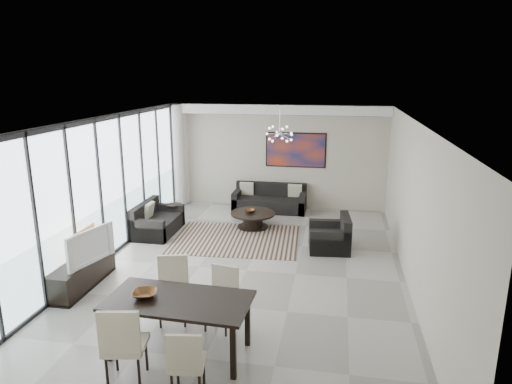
% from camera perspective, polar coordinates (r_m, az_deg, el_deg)
% --- Properties ---
extents(room_shell, '(6.00, 9.00, 2.90)m').
position_cam_1_polar(room_shell, '(8.43, 1.82, -0.99)').
color(room_shell, '#A8A39B').
rests_on(room_shell, ground).
extents(window_wall, '(0.37, 8.95, 2.90)m').
position_cam_1_polar(window_wall, '(9.48, -18.42, 0.13)').
color(window_wall, silver).
rests_on(window_wall, floor).
extents(soffit, '(5.98, 0.40, 0.26)m').
position_cam_1_polar(soffit, '(12.48, 2.70, 10.28)').
color(soffit, white).
rests_on(soffit, room_shell).
extents(painting, '(1.68, 0.04, 0.98)m').
position_cam_1_polar(painting, '(12.73, 4.98, 5.24)').
color(painting, '#B63C19').
rests_on(painting, room_shell).
extents(chandelier, '(0.66, 0.66, 0.71)m').
position_cam_1_polar(chandelier, '(10.71, 2.99, 7.28)').
color(chandelier, silver).
rests_on(chandelier, room_shell).
extents(rug, '(2.96, 2.34, 0.01)m').
position_cam_1_polar(rug, '(10.59, -2.45, -5.90)').
color(rug, black).
rests_on(rug, floor).
extents(coffee_table, '(1.10, 1.10, 0.39)m').
position_cam_1_polar(coffee_table, '(11.30, -0.39, -3.40)').
color(coffee_table, black).
rests_on(coffee_table, floor).
extents(bowl_coffee, '(0.28, 0.28, 0.08)m').
position_cam_1_polar(bowl_coffee, '(11.25, -0.74, -2.39)').
color(bowl_coffee, brown).
rests_on(bowl_coffee, coffee_table).
extents(sofa_main, '(2.00, 0.82, 0.73)m').
position_cam_1_polar(sofa_main, '(12.72, 1.72, -1.20)').
color(sofa_main, black).
rests_on(sofa_main, floor).
extents(loveseat, '(0.83, 1.47, 0.74)m').
position_cam_1_polar(loveseat, '(11.18, -12.33, -3.79)').
color(loveseat, black).
rests_on(loveseat, floor).
extents(armchair, '(0.94, 0.98, 0.76)m').
position_cam_1_polar(armchair, '(10.05, 9.35, -5.69)').
color(armchair, black).
rests_on(armchair, floor).
extents(side_table, '(0.39, 0.39, 0.53)m').
position_cam_1_polar(side_table, '(11.68, -10.16, -2.32)').
color(side_table, black).
rests_on(side_table, floor).
extents(tv_console, '(0.45, 1.61, 0.50)m').
position_cam_1_polar(tv_console, '(8.85, -20.92, -9.48)').
color(tv_console, black).
rests_on(tv_console, floor).
extents(television, '(0.41, 1.06, 0.61)m').
position_cam_1_polar(television, '(8.54, -20.45, -6.28)').
color(television, gray).
rests_on(television, tv_console).
extents(dining_table, '(1.97, 1.05, 0.81)m').
position_cam_1_polar(dining_table, '(6.37, -9.66, -13.73)').
color(dining_table, black).
rests_on(dining_table, floor).
extents(dining_chair_sw, '(0.57, 0.57, 1.07)m').
position_cam_1_polar(dining_chair_sw, '(5.96, -16.32, -17.44)').
color(dining_chair_sw, beige).
rests_on(dining_chair_sw, floor).
extents(dining_chair_se, '(0.47, 0.47, 0.89)m').
position_cam_1_polar(dining_chair_se, '(5.68, -8.74, -20.03)').
color(dining_chair_se, beige).
rests_on(dining_chair_se, floor).
extents(dining_chair_nw, '(0.57, 0.57, 1.01)m').
position_cam_1_polar(dining_chair_nw, '(7.27, -10.33, -11.21)').
color(dining_chair_nw, beige).
rests_on(dining_chair_nw, floor).
extents(dining_chair_ne, '(0.51, 0.51, 0.94)m').
position_cam_1_polar(dining_chair_ne, '(7.00, -4.19, -12.46)').
color(dining_chair_ne, beige).
rests_on(dining_chair_ne, floor).
extents(bowl_dining, '(0.39, 0.39, 0.08)m').
position_cam_1_polar(bowl_dining, '(6.46, -13.76, -12.27)').
color(bowl_dining, brown).
rests_on(bowl_dining, dining_table).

